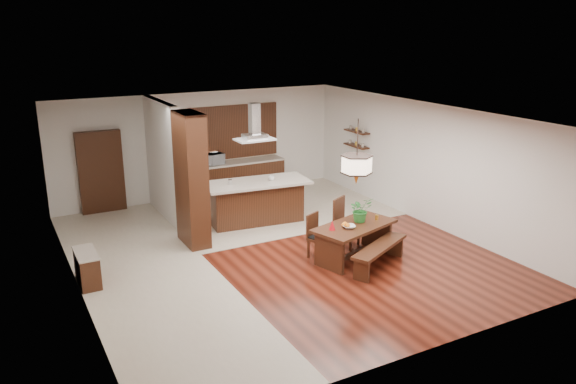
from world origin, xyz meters
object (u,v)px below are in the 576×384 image
fruit_bowl (349,227)px  kitchen_island (256,201)px  dining_table (354,234)px  dining_bench (379,256)px  microwave (213,159)px  foliage_plant (360,210)px  island_cup (271,178)px  dining_chair_left (320,236)px  hallway_console (87,268)px  range_hood (255,122)px  dining_chair_right (347,223)px  pendant_lantern (357,152)px

fruit_bowl → kitchen_island: 3.15m
dining_table → kitchen_island: kitchen_island is taller
dining_bench → microwave: bearing=100.8°
foliage_plant → island_cup: 2.82m
dining_chair_left → fruit_bowl: size_ratio=3.70×
dining_table → fruit_bowl: fruit_bowl is taller
hallway_console → dining_table: bearing=-15.4°
dining_chair_left → microwave: size_ratio=1.68×
dining_chair_left → kitchen_island: (-0.22, 2.57, 0.07)m
range_hood → island_cup: range_hood is taller
fruit_bowl → dining_chair_right: bearing=57.5°
fruit_bowl → kitchen_island: kitchen_island is taller
foliage_plant → microwave: 5.38m
dining_chair_right → pendant_lantern: size_ratio=0.81×
hallway_console → dining_chair_right: 5.33m
pendant_lantern → fruit_bowl: size_ratio=5.25×
dining_bench → hallway_console: bearing=159.0°
kitchen_island → range_hood: size_ratio=2.91×
dining_table → foliage_plant: size_ratio=3.80×
dining_chair_right → foliage_plant: size_ratio=2.06×
dining_bench → foliage_plant: size_ratio=3.29×
dining_table → dining_chair_left: size_ratio=2.12×
microwave → dining_chair_left: bearing=-93.1°
dining_table → pendant_lantern: bearing=135.0°
dining_bench → dining_chair_left: bearing=127.2°
hallway_console → foliage_plant: size_ratio=1.71×
range_hood → island_cup: bearing=-19.8°
dining_chair_right → fruit_bowl: (-0.49, -0.76, 0.24)m
dining_bench → microwave: size_ratio=3.09×
microwave → dining_chair_right: bearing=-82.8°
microwave → range_hood: bearing=-93.7°
foliage_plant → kitchen_island: (-1.01, 2.87, -0.47)m
dining_bench → range_hood: size_ratio=1.88×
pendant_lantern → fruit_bowl: 1.49m
dining_bench → dining_chair_right: bearing=86.1°
fruit_bowl → foliage_plant: bearing=26.9°
dining_chair_left → dining_bench: bearing=-77.8°
fruit_bowl → dining_bench: bearing=-51.3°
island_cup → kitchen_island: bearing=160.8°
dining_table → range_hood: 3.63m
dining_table → range_hood: range_hood is taller
dining_chair_right → dining_table: bearing=-140.5°
dining_chair_left → range_hood: size_ratio=1.03×
microwave → dining_table: bearing=-87.3°
dining_table → dining_bench: (0.18, -0.62, -0.31)m
dining_table → dining_chair_left: 0.71m
pendant_lantern → range_hood: size_ratio=1.46×
hallway_console → fruit_bowl: bearing=-17.3°
dining_bench → pendant_lantern: size_ratio=1.29×
microwave → island_cup: bearing=-85.8°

